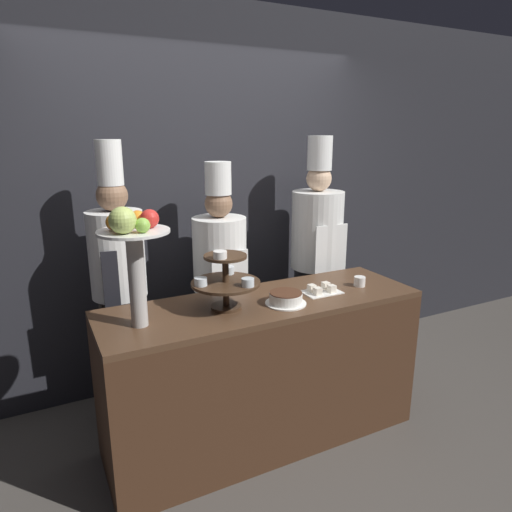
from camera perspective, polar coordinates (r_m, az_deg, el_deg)
ground_plane at (r=2.96m, az=3.88°, el=-24.62°), size 14.00×14.00×0.00m
wall_back at (r=3.48m, az=-6.67°, el=6.93°), size 10.00×0.06×2.80m
buffet_counter at (r=2.91m, az=0.92°, el=-14.17°), size 1.94×0.61×0.93m
tiered_stand at (r=2.55m, az=-3.84°, el=-2.85°), size 0.39×0.39×0.35m
fruit_pedestal at (r=2.31m, az=-15.08°, el=1.40°), size 0.35×0.35×0.63m
cake_round at (r=2.66m, az=3.74°, el=-5.31°), size 0.24×0.24×0.07m
cup_white at (r=3.03m, az=12.82°, el=-3.12°), size 0.07×0.07×0.06m
cake_square_tray at (r=2.87m, az=8.21°, el=-4.21°), size 0.23×0.16×0.05m
chef_left at (r=3.03m, az=-16.77°, el=-2.61°), size 0.34×0.34×1.85m
chef_center_left at (r=3.23m, az=-4.50°, el=-2.22°), size 0.37×0.37×1.71m
chef_center_right at (r=3.58m, az=7.57°, el=0.81°), size 0.40×0.40×1.87m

